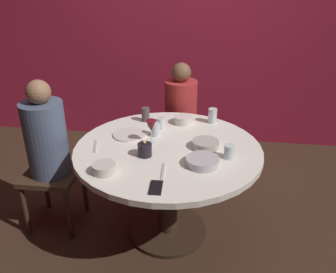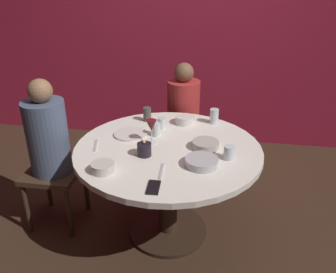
% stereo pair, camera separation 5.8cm
% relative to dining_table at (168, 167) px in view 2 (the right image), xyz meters
% --- Properties ---
extents(ground_plane, '(8.00, 8.00, 0.00)m').
position_rel_dining_table_xyz_m(ground_plane, '(0.00, 0.00, -0.58)').
color(ground_plane, '#382619').
extents(back_wall, '(6.00, 0.10, 2.60)m').
position_rel_dining_table_xyz_m(back_wall, '(0.00, 1.76, 0.72)').
color(back_wall, maroon).
rests_on(back_wall, ground).
extents(dining_table, '(1.30, 1.30, 0.74)m').
position_rel_dining_table_xyz_m(dining_table, '(0.00, 0.00, 0.00)').
color(dining_table, silver).
rests_on(dining_table, ground).
extents(seated_diner_left, '(0.40, 0.40, 1.19)m').
position_rel_dining_table_xyz_m(seated_diner_left, '(-0.89, 0.00, 0.14)').
color(seated_diner_left, '#3F2D1E').
rests_on(seated_diner_left, ground).
extents(seated_diner_back, '(0.40, 0.40, 1.12)m').
position_rel_dining_table_xyz_m(seated_diner_back, '(0.00, 0.88, 0.11)').
color(seated_diner_back, '#3F2D1E').
rests_on(seated_diner_back, ground).
extents(candle_holder, '(0.09, 0.09, 0.11)m').
position_rel_dining_table_xyz_m(candle_holder, '(-0.13, -0.14, 0.20)').
color(candle_holder, black).
rests_on(candle_holder, dining_table).
extents(wine_glass, '(0.08, 0.08, 0.18)m').
position_rel_dining_table_xyz_m(wine_glass, '(-0.12, 0.04, 0.29)').
color(wine_glass, silver).
rests_on(wine_glass, dining_table).
extents(dinner_plate, '(0.25, 0.25, 0.01)m').
position_rel_dining_table_xyz_m(dinner_plate, '(-0.30, 0.15, 0.17)').
color(dinner_plate, silver).
rests_on(dinner_plate, dining_table).
extents(cell_phone, '(0.08, 0.14, 0.01)m').
position_rel_dining_table_xyz_m(cell_phone, '(-0.00, -0.51, 0.16)').
color(cell_phone, black).
rests_on(cell_phone, dining_table).
extents(bowl_serving_large, '(0.21, 0.21, 0.05)m').
position_rel_dining_table_xyz_m(bowl_serving_large, '(0.25, -0.21, 0.18)').
color(bowl_serving_large, '#B7B7BC').
rests_on(bowl_serving_large, dining_table).
extents(bowl_salad_center, '(0.18, 0.18, 0.05)m').
position_rel_dining_table_xyz_m(bowl_salad_center, '(0.26, 0.03, 0.18)').
color(bowl_salad_center, '#B2ADA3').
rests_on(bowl_salad_center, dining_table).
extents(bowl_small_white, '(0.14, 0.14, 0.06)m').
position_rel_dining_table_xyz_m(bowl_small_white, '(-0.34, -0.38, 0.19)').
color(bowl_small_white, beige).
rests_on(bowl_small_white, dining_table).
extents(bowl_sauce_side, '(0.14, 0.14, 0.06)m').
position_rel_dining_table_xyz_m(bowl_sauce_side, '(0.06, 0.42, 0.19)').
color(bowl_sauce_side, silver).
rests_on(bowl_sauce_side, dining_table).
extents(cup_near_candle, '(0.06, 0.06, 0.09)m').
position_rel_dining_table_xyz_m(cup_near_candle, '(-0.10, 0.30, 0.20)').
color(cup_near_candle, silver).
rests_on(cup_near_candle, dining_table).
extents(cup_by_left_diner, '(0.07, 0.07, 0.09)m').
position_rel_dining_table_xyz_m(cup_by_left_diner, '(0.41, -0.10, 0.20)').
color(cup_by_left_diner, silver).
rests_on(cup_by_left_diner, dining_table).
extents(cup_by_right_diner, '(0.07, 0.07, 0.12)m').
position_rel_dining_table_xyz_m(cup_by_right_diner, '(0.29, 0.47, 0.22)').
color(cup_by_right_diner, silver).
rests_on(cup_by_right_diner, dining_table).
extents(cup_center_front, '(0.06, 0.06, 0.11)m').
position_rel_dining_table_xyz_m(cup_center_front, '(-0.24, 0.43, 0.22)').
color(cup_center_front, '#4C4742').
rests_on(cup_center_front, dining_table).
extents(cup_far_edge, '(0.07, 0.07, 0.10)m').
position_rel_dining_table_xyz_m(cup_far_edge, '(-0.12, 0.17, 0.21)').
color(cup_far_edge, silver).
rests_on(cup_far_edge, dining_table).
extents(fork_near_plate, '(0.03, 0.18, 0.01)m').
position_rel_dining_table_xyz_m(fork_near_plate, '(0.01, -0.33, 0.16)').
color(fork_near_plate, '#B7B7BC').
rests_on(fork_near_plate, dining_table).
extents(knife_near_plate, '(0.06, 0.18, 0.01)m').
position_rel_dining_table_xyz_m(knife_near_plate, '(-0.50, -0.07, 0.16)').
color(knife_near_plate, '#B7B7BC').
rests_on(knife_near_plate, dining_table).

